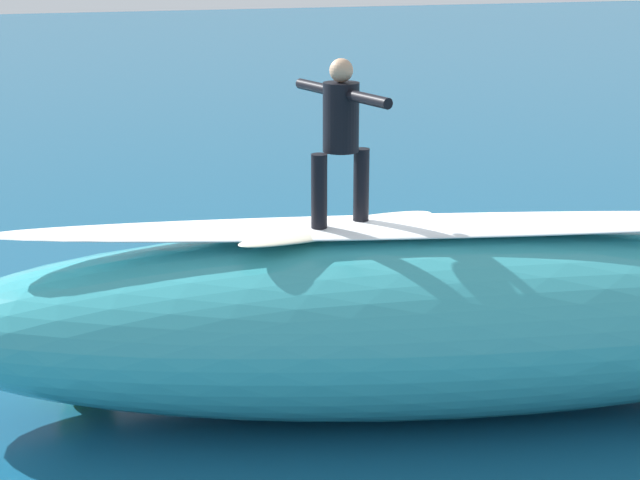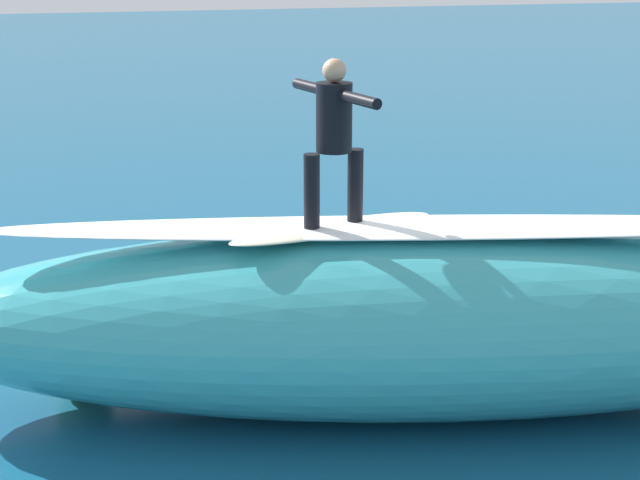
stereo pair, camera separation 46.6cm
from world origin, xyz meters
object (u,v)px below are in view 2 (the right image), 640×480
surfer_paddling (301,297)px  buoy_marker (81,365)px  surfer_riding (334,130)px  surfboard_riding (334,228)px  surfboard_paddling (310,311)px

surfer_paddling → buoy_marker: 3.05m
surfer_riding → surfboard_riding: bearing=33.3°
buoy_marker → surfer_riding: bearing=155.6°
surfboard_paddling → surfer_paddling: surfer_paddling is taller
surfboard_riding → surfer_paddling: bearing=-110.6°
surfer_riding → surfboard_paddling: surfer_riding is taller
buoy_marker → surfer_paddling: bearing=-151.2°
surfboard_paddling → buoy_marker: 3.09m
surfboard_riding → surfer_paddling: 3.00m
buoy_marker → surfboard_paddling: bearing=-153.6°
surfboard_riding → buoy_marker: size_ratio=2.06×
surfboard_riding → buoy_marker: 2.92m
surfer_riding → surfboard_paddling: bearing=-113.0°
surfer_riding → buoy_marker: 3.47m
surfboard_riding → buoy_marker: surfboard_riding is taller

